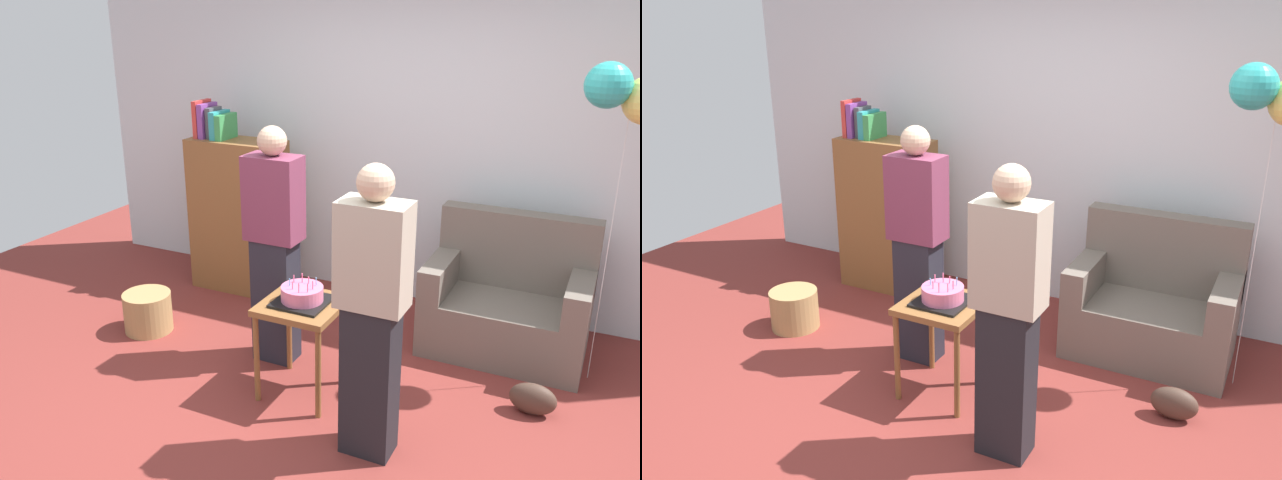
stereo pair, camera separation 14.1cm
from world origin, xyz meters
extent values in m
plane|color=maroon|center=(0.00, 0.00, 0.00)|extent=(8.00, 8.00, 0.00)
cube|color=silver|center=(0.00, 2.05, 1.35)|extent=(6.00, 0.10, 2.70)
cube|color=#6B6056|center=(0.89, 1.41, 0.20)|extent=(1.10, 0.70, 0.40)
cube|color=#6B6056|center=(0.89, 1.68, 0.68)|extent=(1.10, 0.16, 0.56)
cube|color=#6B6056|center=(0.42, 1.41, 0.52)|extent=(0.16, 0.70, 0.24)
cube|color=#6B6056|center=(1.36, 1.41, 0.52)|extent=(0.16, 0.70, 0.24)
cube|color=brown|center=(-1.39, 1.56, 0.65)|extent=(0.80, 0.36, 1.30)
cube|color=red|center=(-1.71, 1.56, 1.45)|extent=(0.04, 0.23, 0.30)
cube|color=#7F3D93|center=(-1.66, 1.56, 1.44)|extent=(0.05, 0.23, 0.28)
cube|color=#4C4C51|center=(-1.60, 1.56, 1.43)|extent=(0.05, 0.18, 0.25)
cube|color=teal|center=(-1.54, 1.56, 1.41)|extent=(0.05, 0.24, 0.22)
cube|color=#38934C|center=(-1.48, 1.56, 1.40)|extent=(0.05, 0.26, 0.20)
cube|color=brown|center=(-0.15, 0.33, 0.60)|extent=(0.48, 0.48, 0.04)
cylinder|color=brown|center=(-0.36, 0.12, 0.29)|extent=(0.04, 0.04, 0.58)
cylinder|color=brown|center=(0.06, 0.12, 0.29)|extent=(0.04, 0.04, 0.58)
cylinder|color=brown|center=(-0.36, 0.54, 0.29)|extent=(0.04, 0.04, 0.58)
cylinder|color=brown|center=(0.06, 0.54, 0.29)|extent=(0.04, 0.04, 0.58)
cube|color=black|center=(-0.15, 0.33, 0.63)|extent=(0.32, 0.32, 0.02)
cylinder|color=#D66B93|center=(-0.15, 0.33, 0.69)|extent=(0.26, 0.26, 0.09)
cylinder|color=#EA668C|center=(-0.08, 0.32, 0.76)|extent=(0.01, 0.01, 0.06)
cylinder|color=#66B2E5|center=(-0.08, 0.38, 0.76)|extent=(0.01, 0.01, 0.05)
cylinder|color=#EA668C|center=(-0.14, 0.39, 0.75)|extent=(0.01, 0.01, 0.05)
cylinder|color=#EA668C|center=(-0.18, 0.38, 0.76)|extent=(0.01, 0.01, 0.06)
cylinder|color=#EA668C|center=(-0.23, 0.36, 0.76)|extent=(0.01, 0.01, 0.05)
cylinder|color=#66B2E5|center=(-0.23, 0.30, 0.75)|extent=(0.01, 0.01, 0.05)
cylinder|color=#EA668C|center=(-0.19, 0.27, 0.76)|extent=(0.01, 0.01, 0.05)
cylinder|color=#EA668C|center=(-0.13, 0.24, 0.76)|extent=(0.01, 0.01, 0.06)
cylinder|color=#EA668C|center=(-0.09, 0.27, 0.76)|extent=(0.01, 0.01, 0.06)
cube|color=#23232D|center=(-0.51, 0.63, 0.44)|extent=(0.28, 0.20, 0.88)
cube|color=#75334C|center=(-0.51, 0.63, 1.16)|extent=(0.36, 0.22, 0.56)
sphere|color=#D1A889|center=(-0.51, 0.63, 1.53)|extent=(0.19, 0.19, 0.19)
cube|color=black|center=(0.44, -0.03, 0.44)|extent=(0.28, 0.20, 0.88)
cube|color=#B2A893|center=(0.44, -0.03, 1.16)|extent=(0.36, 0.22, 0.56)
sphere|color=#D1A889|center=(0.44, -0.03, 1.53)|extent=(0.19, 0.19, 0.19)
cylinder|color=#A88451|center=(-1.59, 0.56, 0.15)|extent=(0.36, 0.36, 0.30)
ellipsoid|color=#473328|center=(1.21, 0.71, 0.10)|extent=(0.28, 0.14, 0.20)
cylinder|color=silver|center=(1.48, 1.29, 0.93)|extent=(0.00, 0.00, 1.85)
sphere|color=#2DADA8|center=(1.35, 1.21, 1.91)|extent=(0.26, 0.26, 0.26)
camera|label=1|loc=(1.52, -2.89, 2.34)|focal=36.73mm
camera|label=2|loc=(1.65, -2.82, 2.34)|focal=36.73mm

